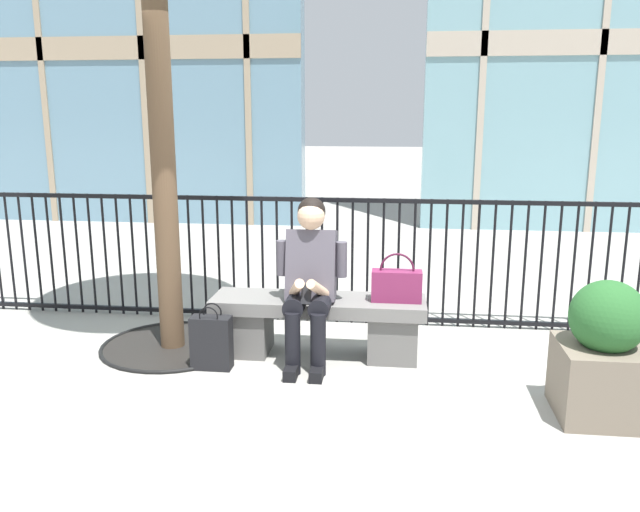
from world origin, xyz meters
TOP-DOWN VIEW (x-y plane):
  - ground_plane at (0.00, 0.00)m, footprint 60.00×60.00m
  - stone_bench at (0.00, 0.00)m, footprint 1.60×0.44m
  - seated_person_with_phone at (-0.05, -0.13)m, footprint 0.52×0.66m
  - handbag_on_bench at (0.58, -0.01)m, footprint 0.37×0.14m
  - shopping_bag at (-0.73, -0.36)m, footprint 0.29×0.14m
  - plaza_railing at (0.00, 0.79)m, footprint 7.25×0.04m
  - planter at (1.82, -0.79)m, footprint 0.52×0.52m

SIDE VIEW (x-z plane):
  - ground_plane at x=0.00m, z-range 0.00..0.00m
  - shopping_bag at x=-0.73m, z-range -0.04..0.44m
  - stone_bench at x=0.00m, z-range 0.05..0.50m
  - planter at x=1.82m, z-range -0.03..0.82m
  - plaza_railing at x=0.00m, z-range 0.01..1.11m
  - handbag_on_bench at x=0.58m, z-range 0.39..0.76m
  - seated_person_with_phone at x=-0.05m, z-range 0.04..1.26m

